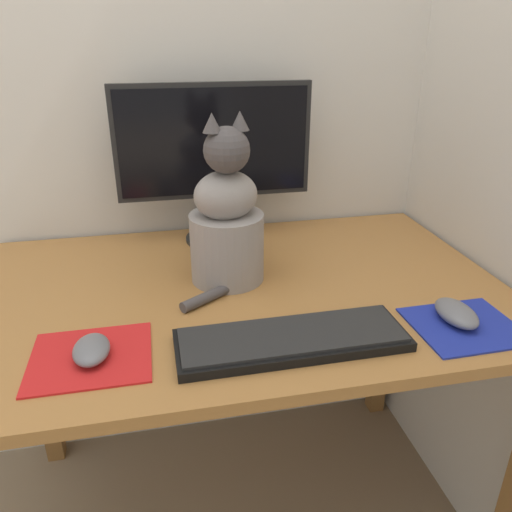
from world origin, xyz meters
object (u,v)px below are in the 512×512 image
Objects in this scene: keyboard at (292,339)px; cat at (227,222)px; computer_mouse_left at (91,350)px; monitor at (214,154)px; computer_mouse_right at (456,313)px.

cat is (-0.07, 0.29, 0.13)m from keyboard.
computer_mouse_left is at bearing -150.72° from cat.
keyboard is 1.12× the size of cat.
monitor is 0.61m from computer_mouse_left.
keyboard is at bearing -82.93° from monitor.
computer_mouse_right is at bearing -47.71° from cat.
computer_mouse_left is 0.26× the size of cat.
computer_mouse_right is at bearing -52.36° from monitor.
monitor is 1.18× the size of keyboard.
monitor is at bearing 127.64° from computer_mouse_right.
monitor reaches higher than computer_mouse_left.
computer_mouse_left is 0.40m from cat.
keyboard is at bearing -4.83° from computer_mouse_left.
keyboard is (0.07, -0.53, -0.23)m from monitor.
keyboard is 0.32m from cat.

